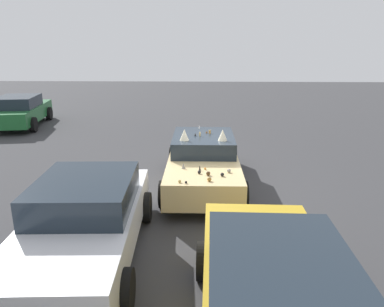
% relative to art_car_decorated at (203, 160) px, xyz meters
% --- Properties ---
extents(ground_plane, '(60.00, 60.00, 0.00)m').
position_rel_art_car_decorated_xyz_m(ground_plane, '(-0.08, -0.00, -0.69)').
color(ground_plane, '#38383A').
extents(art_car_decorated, '(4.70, 2.09, 1.61)m').
position_rel_art_car_decorated_xyz_m(art_car_decorated, '(0.00, 0.00, 0.00)').
color(art_car_decorated, '#D8BC7F').
rests_on(art_car_decorated, ground).
extents(parked_sedan_row_back_far, '(4.72, 2.56, 1.44)m').
position_rel_art_car_decorated_xyz_m(parked_sedan_row_back_far, '(7.28, 8.59, 0.05)').
color(parked_sedan_row_back_far, '#1E602D').
rests_on(parked_sedan_row_back_far, ground).
extents(parked_sedan_near_right, '(4.60, 2.23, 1.41)m').
position_rel_art_car_decorated_xyz_m(parked_sedan_near_right, '(-3.63, 2.08, 0.02)').
color(parked_sedan_near_right, white).
rests_on(parked_sedan_near_right, ground).
extents(parked_sedan_near_left, '(4.55, 2.03, 1.49)m').
position_rel_art_car_decorated_xyz_m(parked_sedan_near_left, '(-5.75, -0.88, 0.06)').
color(parked_sedan_near_left, gold).
rests_on(parked_sedan_near_left, ground).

